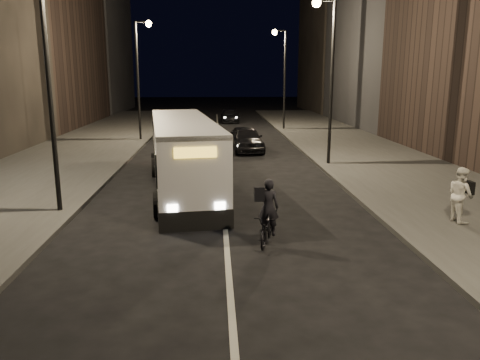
{
  "coord_description": "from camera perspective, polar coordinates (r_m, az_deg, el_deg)",
  "views": [
    {
      "loc": [
        -0.3,
        -11.64,
        4.65
      ],
      "look_at": [
        0.46,
        2.32,
        1.5
      ],
      "focal_mm": 35.0,
      "sensor_mm": 36.0,
      "label": 1
    }
  ],
  "objects": [
    {
      "name": "streetlight_left_near",
      "position": [
        16.45,
        -21.65,
        14.31
      ],
      "size": [
        1.2,
        0.44,
        8.12
      ],
      "color": "black",
      "rests_on": "sidewalk_left"
    },
    {
      "name": "building_row_right",
      "position": [
        42.8,
        20.56,
        19.8
      ],
      "size": [
        8.0,
        61.0,
        21.0
      ],
      "primitive_type": "cube",
      "color": "black",
      "rests_on": "ground"
    },
    {
      "name": "car_far",
      "position": [
        47.28,
        -1.24,
        7.82
      ],
      "size": [
        1.84,
        4.36,
        1.26
      ],
      "primitive_type": "imported",
      "rotation": [
        0.0,
        0.0,
        0.02
      ],
      "color": "black",
      "rests_on": "ground"
    },
    {
      "name": "cyclist_on_bicycle",
      "position": [
        13.09,
        3.36,
        -5.17
      ],
      "size": [
        1.01,
        1.76,
        1.92
      ],
      "rotation": [
        0.0,
        0.0,
        -0.27
      ],
      "color": "black",
      "rests_on": "ground"
    },
    {
      "name": "pedestrian_woman",
      "position": [
        16.03,
        25.28,
        -1.61
      ],
      "size": [
        0.76,
        0.92,
        1.73
      ],
      "primitive_type": "imported",
      "rotation": [
        0.0,
        0.0,
        1.7
      ],
      "color": "silver",
      "rests_on": "sidewalk_right"
    },
    {
      "name": "streetlight_right_mid",
      "position": [
        24.31,
        10.59,
        14.17
      ],
      "size": [
        1.2,
        0.44,
        8.12
      ],
      "color": "black",
      "rests_on": "sidewalk_right"
    },
    {
      "name": "sidewalk_left",
      "position": [
        27.31,
        -20.57,
        2.25
      ],
      "size": [
        7.0,
        70.0,
        0.16
      ],
      "primitive_type": "cube",
      "color": "#363634",
      "rests_on": "ground"
    },
    {
      "name": "city_bus",
      "position": [
        19.24,
        -6.98,
        3.43
      ],
      "size": [
        3.7,
        10.98,
        2.91
      ],
      "rotation": [
        0.0,
        0.0,
        0.14
      ],
      "color": "white",
      "rests_on": "ground"
    },
    {
      "name": "ground",
      "position": [
        12.54,
        -1.56,
        -9.08
      ],
      "size": [
        180.0,
        180.0,
        0.0
      ],
      "primitive_type": "plane",
      "color": "black",
      "rests_on": "ground"
    },
    {
      "name": "streetlight_left_far",
      "position": [
        34.03,
        -11.97,
        13.63
      ],
      "size": [
        1.2,
        0.44,
        8.12
      ],
      "color": "black",
      "rests_on": "sidewalk_left"
    },
    {
      "name": "car_mid",
      "position": [
        35.07,
        -8.55,
        5.98
      ],
      "size": [
        1.54,
        3.89,
        1.26
      ],
      "primitive_type": "imported",
      "rotation": [
        0.0,
        0.0,
        3.09
      ],
      "color": "#373739",
      "rests_on": "ground"
    },
    {
      "name": "sidewalk_right",
      "position": [
        27.49,
        15.6,
        2.66
      ],
      "size": [
        7.0,
        70.0,
        0.16
      ],
      "primitive_type": "cube",
      "color": "#363634",
      "rests_on": "ground"
    },
    {
      "name": "car_near",
      "position": [
        29.13,
        0.74,
        5.05
      ],
      "size": [
        2.21,
        4.68,
        1.55
      ],
      "primitive_type": "imported",
      "rotation": [
        0.0,
        0.0,
        0.09
      ],
      "color": "black",
      "rests_on": "ground"
    },
    {
      "name": "streetlight_right_far",
      "position": [
        40.05,
        5.1,
        13.67
      ],
      "size": [
        1.2,
        0.44,
        8.12
      ],
      "color": "black",
      "rests_on": "sidewalk_right"
    }
  ]
}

